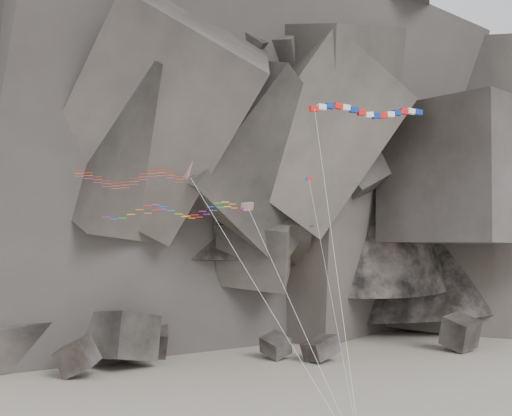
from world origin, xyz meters
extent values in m
cube|color=#47423F|center=(8.35, 35.41, 1.20)|extent=(4.66, 5.11, 4.00)
cube|color=#47423F|center=(-18.31, 29.08, 1.74)|extent=(6.05, 4.68, 5.34)
cube|color=#47423F|center=(14.13, 32.60, 1.23)|extent=(5.81, 4.91, 3.84)
cube|color=#47423F|center=(-8.49, 39.65, 1.90)|extent=(4.14, 5.53, 5.51)
cube|color=#47423F|center=(-26.76, 35.75, 3.13)|extent=(10.93, 11.35, 8.52)
cube|color=#47423F|center=(36.86, 35.43, 2.20)|extent=(5.84, 6.79, 5.88)
cube|color=#47423F|center=(-12.79, 34.71, 3.04)|extent=(10.20, 10.81, 8.03)
cylinder|color=silver|center=(-1.68, -4.51, 12.36)|extent=(11.66, 9.91, 21.43)
cube|color=red|center=(4.50, 3.51, 29.52)|extent=(0.81, 0.59, 0.51)
cube|color=white|center=(5.29, 3.58, 29.73)|extent=(0.85, 0.59, 0.56)
cube|color=navy|center=(6.07, 3.60, 29.87)|extent=(0.87, 0.60, 0.60)
cube|color=red|center=(6.86, 3.59, 29.88)|extent=(0.87, 0.60, 0.60)
cube|color=white|center=(7.64, 3.58, 29.77)|extent=(0.86, 0.60, 0.58)
cube|color=navy|center=(8.43, 3.59, 29.58)|extent=(0.82, 0.59, 0.52)
cube|color=red|center=(9.22, 3.64, 29.36)|extent=(0.84, 0.59, 0.55)
cube|color=white|center=(10.00, 3.74, 29.20)|extent=(0.87, 0.60, 0.59)
cube|color=navy|center=(10.79, 3.89, 29.16)|extent=(0.87, 0.60, 0.61)
cube|color=red|center=(11.57, 4.07, 29.24)|extent=(0.86, 0.60, 0.59)
cube|color=white|center=(12.36, 4.27, 29.42)|extent=(0.83, 0.59, 0.54)
cube|color=navy|center=(13.15, 4.45, 29.64)|extent=(0.83, 0.59, 0.54)
cube|color=red|center=(13.93, 4.59, 29.82)|extent=(0.86, 0.60, 0.59)
cube|color=white|center=(14.72, 4.69, 29.89)|extent=(0.88, 0.60, 0.61)
cube|color=navy|center=(15.50, 4.73, 29.84)|extent=(0.87, 0.60, 0.59)
cylinder|color=silver|center=(4.32, -3.07, 15.59)|extent=(0.40, 12.78, 27.88)
cube|color=#CD980B|center=(-2.26, 1.08, 20.38)|extent=(1.23, 0.98, 0.70)
cube|color=#0CB219|center=(-2.26, 0.91, 20.12)|extent=(1.02, 0.78, 0.48)
cylinder|color=silver|center=(0.93, -4.18, 11.02)|extent=(6.43, 10.56, 18.74)
cube|color=red|center=(3.31, 1.21, 22.80)|extent=(0.54, 0.07, 0.34)
cube|color=navy|center=(3.14, 1.22, 22.80)|extent=(0.20, 0.05, 0.35)
cylinder|color=silver|center=(3.72, -4.12, 12.23)|extent=(0.84, 10.68, 21.15)
camera|label=1|loc=(-12.58, -53.33, 18.24)|focal=45.00mm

